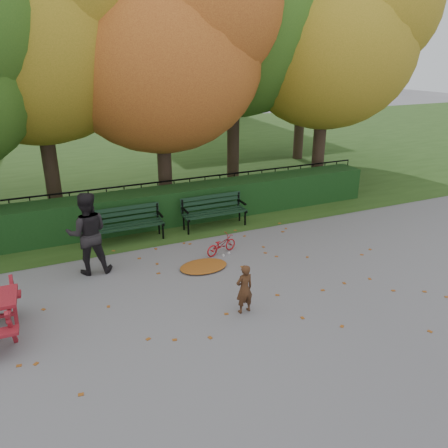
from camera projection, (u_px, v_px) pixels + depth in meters
name	position (u px, v px, depth m)	size (l,w,h in m)	color
ground	(235.00, 297.00, 8.71)	(90.00, 90.00, 0.00)	slate
grass_strip	(107.00, 156.00, 20.60)	(90.00, 90.00, 0.00)	#223E13
building_right	(172.00, 33.00, 33.36)	(9.00, 6.00, 12.00)	#B5A78F
hedge	(167.00, 206.00, 12.35)	(13.00, 0.90, 1.00)	black
iron_fence	(159.00, 197.00, 13.02)	(14.00, 0.04, 1.02)	black
tree_b	(44.00, 18.00, 11.54)	(6.72, 6.40, 8.79)	black
tree_c	(172.00, 43.00, 12.34)	(6.30, 6.00, 8.00)	black
tree_d	(248.00, 6.00, 14.16)	(7.14, 6.80, 9.58)	black
tree_e	(340.00, 36.00, 14.26)	(6.09, 5.80, 8.16)	black
tree_g	(315.00, 32.00, 18.23)	(6.30, 6.00, 8.55)	black
bench_left	(127.00, 222.00, 11.17)	(1.80, 0.57, 0.88)	black
bench_right	(213.00, 209.00, 12.09)	(1.80, 0.57, 0.88)	black
leaf_pile	(203.00, 266.00, 9.89)	(1.11, 0.77, 0.08)	brown
leaf_scatter	(229.00, 290.00, 8.97)	(9.00, 5.70, 0.01)	brown
child	(244.00, 289.00, 8.04)	(0.35, 0.23, 0.97)	#412614
adult	(88.00, 233.00, 9.39)	(0.89, 0.70, 1.84)	black
bicycle	(221.00, 245.00, 10.54)	(0.31, 0.88, 0.46)	#A60F15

